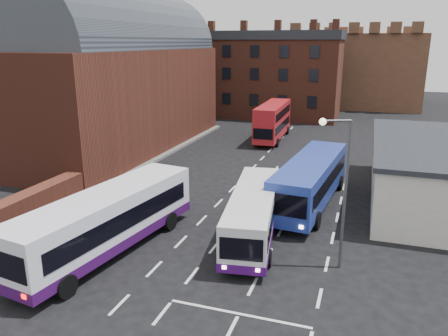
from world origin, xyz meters
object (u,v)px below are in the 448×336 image
(street_lamp, at_px, (341,181))
(bus_blue, at_px, (311,179))
(pedestrian_beige, at_px, (9,260))
(bus_white_inbound, at_px, (253,211))
(pedestrian_red, at_px, (11,255))
(bus_red_double, at_px, (273,121))
(bus_white_outbound, at_px, (107,218))

(street_lamp, bearing_deg, bus_blue, 105.87)
(street_lamp, bearing_deg, pedestrian_beige, -159.00)
(street_lamp, xyz_separation_m, pedestrian_beige, (-14.62, -5.61, -3.73))
(pedestrian_beige, bearing_deg, bus_white_inbound, -131.89)
(pedestrian_red, bearing_deg, pedestrian_beige, 90.31)
(bus_white_inbound, height_order, pedestrian_beige, bus_white_inbound)
(bus_blue, bearing_deg, pedestrian_beige, 54.11)
(bus_blue, relative_size, pedestrian_red, 7.52)
(bus_red_double, bearing_deg, pedestrian_red, 78.80)
(bus_blue, xyz_separation_m, pedestrian_red, (-12.56, -13.48, -1.10))
(pedestrian_red, bearing_deg, street_lamp, 164.91)
(bus_blue, xyz_separation_m, pedestrian_beige, (-12.26, -13.91, -1.12))
(bus_white_inbound, height_order, bus_blue, bus_blue)
(bus_white_inbound, distance_m, pedestrian_beige, 12.59)
(bus_white_outbound, relative_size, bus_blue, 1.02)
(street_lamp, bearing_deg, bus_white_outbound, -170.17)
(bus_blue, bearing_deg, bus_white_inbound, 74.92)
(pedestrian_beige, bearing_deg, bus_white_outbound, -120.41)
(bus_red_double, bearing_deg, bus_blue, 108.06)
(bus_white_outbound, xyz_separation_m, bus_white_inbound, (6.81, 4.07, -0.31))
(bus_white_outbound, distance_m, bus_white_inbound, 7.94)
(bus_red_double, relative_size, street_lamp, 1.38)
(street_lamp, height_order, pedestrian_beige, street_lamp)
(bus_blue, distance_m, bus_red_double, 20.65)
(bus_white_outbound, distance_m, pedestrian_beige, 4.92)
(bus_white_outbound, xyz_separation_m, bus_red_double, (2.26, 29.75, 0.25))
(pedestrian_red, distance_m, pedestrian_beige, 0.53)
(bus_white_outbound, bearing_deg, street_lamp, 18.34)
(bus_white_outbound, distance_m, bus_blue, 13.76)
(bus_white_outbound, relative_size, pedestrian_red, 7.69)
(bus_white_inbound, xyz_separation_m, bus_red_double, (-4.55, 25.68, 0.56))
(bus_blue, distance_m, pedestrian_red, 18.46)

